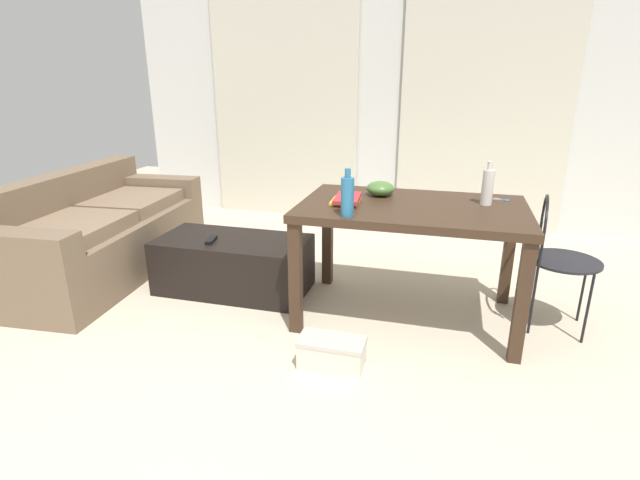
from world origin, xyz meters
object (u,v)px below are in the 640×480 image
object	(u,v)px
bottle_far	(347,196)
craft_table	(412,220)
shoebox	(332,353)
book_stack	(347,199)
bowl	(380,188)
bottle_near	(488,187)
wire_chair	(553,248)
tv_remote_primary	(211,240)
scissors	(503,200)
coffee_table	(234,264)
couch	(97,234)

from	to	relation	value
bottle_far	craft_table	bearing A→B (deg)	46.92
craft_table	shoebox	distance (m)	0.96
bottle_far	book_stack	size ratio (longest dim) A/B	0.91
bowl	bottle_near	bearing A→B (deg)	-5.41
wire_chair	tv_remote_primary	distance (m)	2.23
bottle_near	scissors	size ratio (longest dim) A/B	2.66
craft_table	book_stack	distance (m)	0.42
bottle_near	bowl	xyz separation A→B (m)	(-0.66, 0.06, -0.06)
scissors	book_stack	bearing A→B (deg)	-161.42
wire_chair	shoebox	bearing A→B (deg)	-145.74
craft_table	book_stack	bearing A→B (deg)	-172.92
wire_chair	coffee_table	bearing A→B (deg)	-179.54
wire_chair	bottle_far	bearing A→B (deg)	-158.96
bowl	tv_remote_primary	distance (m)	1.23
bottle_near	tv_remote_primary	size ratio (longest dim) A/B	1.77
couch	bottle_far	bearing A→B (deg)	-12.65
wire_chair	bowl	size ratio (longest dim) A/B	4.56
scissors	bottle_far	bearing A→B (deg)	-144.59
coffee_table	bottle_far	distance (m)	1.23
wire_chair	bottle_near	bearing A→B (deg)	176.41
couch	wire_chair	xyz separation A→B (m)	(3.29, -0.02, 0.20)
book_stack	scissors	bearing A→B (deg)	18.58
craft_table	wire_chair	bearing A→B (deg)	6.59
scissors	shoebox	distance (m)	1.47
bottle_near	shoebox	distance (m)	1.37
shoebox	craft_table	bearing A→B (deg)	64.94
couch	tv_remote_primary	size ratio (longest dim) A/B	13.16
craft_table	bottle_near	world-z (taller)	bottle_near
coffee_table	bowl	size ratio (longest dim) A/B	5.87
bottle_near	scissors	bearing A→B (deg)	52.06
bottle_far	shoebox	size ratio (longest dim) A/B	0.76
tv_remote_primary	craft_table	bearing A→B (deg)	-10.71
coffee_table	tv_remote_primary	world-z (taller)	tv_remote_primary
bottle_near	craft_table	bearing A→B (deg)	-164.04
couch	scissors	xyz separation A→B (m)	(2.99, 0.15, 0.44)
couch	shoebox	size ratio (longest dim) A/B	5.50
craft_table	wire_chair	distance (m)	0.86
craft_table	scissors	distance (m)	0.61
couch	shoebox	world-z (taller)	couch
tv_remote_primary	book_stack	bearing A→B (deg)	-13.39
tv_remote_primary	coffee_table	bearing A→B (deg)	27.97
bottle_near	tv_remote_primary	world-z (taller)	bottle_near
book_stack	shoebox	bearing A→B (deg)	-83.63
coffee_table	wire_chair	world-z (taller)	wire_chair
bottle_near	shoebox	bearing A→B (deg)	-132.64
book_stack	wire_chair	bearing A→B (deg)	6.75
tv_remote_primary	shoebox	size ratio (longest dim) A/B	0.42
wire_chair	tv_remote_primary	world-z (taller)	wire_chair
bowl	tv_remote_primary	xyz separation A→B (m)	(-1.15, -0.20, -0.40)
bottle_near	bowl	size ratio (longest dim) A/B	1.44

